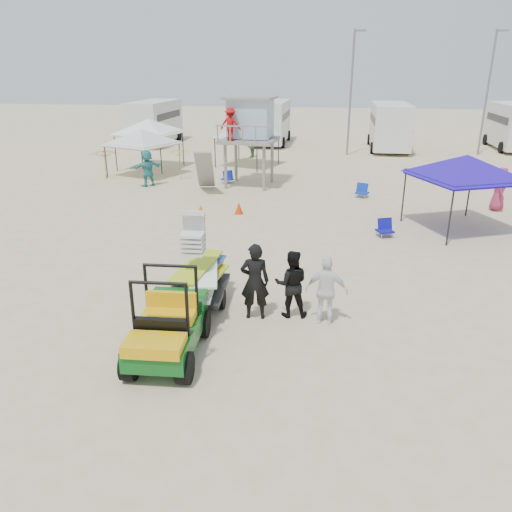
% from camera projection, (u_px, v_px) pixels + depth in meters
% --- Properties ---
extents(ground, '(140.00, 140.00, 0.00)m').
position_uv_depth(ground, '(208.00, 365.00, 10.22)').
color(ground, beige).
rests_on(ground, ground).
extents(utility_cart, '(1.39, 2.54, 1.87)m').
position_uv_depth(utility_cart, '(166.00, 320.00, 10.22)').
color(utility_cart, '#0C5217').
rests_on(utility_cart, ground).
extents(surf_trailer, '(1.47, 2.54, 2.20)m').
position_uv_depth(surf_trailer, '(197.00, 275.00, 12.37)').
color(surf_trailer, black).
rests_on(surf_trailer, ground).
extents(man_left, '(0.75, 0.55, 1.90)m').
position_uv_depth(man_left, '(255.00, 281.00, 11.84)').
color(man_left, black).
rests_on(man_left, ground).
extents(man_mid, '(0.89, 0.74, 1.69)m').
position_uv_depth(man_mid, '(291.00, 284.00, 11.99)').
color(man_mid, black).
rests_on(man_mid, ground).
extents(man_right, '(1.01, 0.49, 1.68)m').
position_uv_depth(man_right, '(327.00, 291.00, 11.63)').
color(man_right, white).
rests_on(man_right, ground).
extents(lifeguard_tower, '(2.85, 2.85, 4.26)m').
position_uv_depth(lifeguard_tower, '(248.00, 122.00, 24.72)').
color(lifeguard_tower, gray).
rests_on(lifeguard_tower, ground).
extents(canopy_blue, '(4.14, 4.14, 3.19)m').
position_uv_depth(canopy_blue, '(467.00, 159.00, 17.84)').
color(canopy_blue, black).
rests_on(canopy_blue, ground).
extents(canopy_white_a, '(3.89, 3.89, 2.95)m').
position_uv_depth(canopy_white_a, '(141.00, 132.00, 27.22)').
color(canopy_white_a, black).
rests_on(canopy_white_a, ground).
extents(canopy_white_b, '(3.48, 3.48, 3.28)m').
position_uv_depth(canopy_white_b, '(148.00, 121.00, 29.21)').
color(canopy_white_b, black).
rests_on(canopy_white_b, ground).
extents(canopy_white_c, '(3.84, 3.84, 2.98)m').
position_uv_depth(canopy_white_c, '(247.00, 125.00, 30.00)').
color(canopy_white_c, black).
rests_on(canopy_white_c, ground).
extents(umbrella_a, '(2.15, 2.17, 1.61)m').
position_uv_depth(umbrella_a, '(105.00, 165.00, 26.80)').
color(umbrella_a, '#B53013').
rests_on(umbrella_a, ground).
extents(umbrella_b, '(2.18, 2.21, 1.67)m').
position_uv_depth(umbrella_b, '(180.00, 165.00, 26.67)').
color(umbrella_b, yellow).
rests_on(umbrella_b, ground).
extents(cone_near, '(0.34, 0.34, 0.50)m').
position_uv_depth(cone_near, '(239.00, 208.00, 20.67)').
color(cone_near, red).
rests_on(cone_near, ground).
extents(cone_far, '(0.34, 0.34, 0.50)m').
position_uv_depth(cone_far, '(201.00, 210.00, 20.32)').
color(cone_far, '#E16107').
rests_on(cone_far, ground).
extents(beach_chair_a, '(0.74, 0.84, 0.64)m').
position_uv_depth(beach_chair_a, '(228.00, 177.00, 26.16)').
color(beach_chair_a, '#1023B2').
rests_on(beach_chair_a, ground).
extents(beach_chair_b, '(0.70, 0.76, 0.64)m').
position_uv_depth(beach_chair_b, '(385.00, 228.00, 17.93)').
color(beach_chair_b, '#0E0E97').
rests_on(beach_chair_b, ground).
extents(beach_chair_c, '(0.69, 0.76, 0.64)m').
position_uv_depth(beach_chair_c, '(362.00, 190.00, 23.35)').
color(beach_chair_c, '#0F2BA5').
rests_on(beach_chair_c, ground).
extents(rv_far_left, '(2.64, 6.80, 3.25)m').
position_uv_depth(rv_far_left, '(154.00, 120.00, 39.06)').
color(rv_far_left, silver).
rests_on(rv_far_left, ground).
extents(rv_mid_left, '(2.65, 6.50, 3.25)m').
position_uv_depth(rv_mid_left, '(270.00, 120.00, 39.09)').
color(rv_mid_left, silver).
rests_on(rv_mid_left, ground).
extents(rv_mid_right, '(2.64, 7.00, 3.25)m').
position_uv_depth(rv_mid_right, '(390.00, 124.00, 36.36)').
color(rv_mid_right, silver).
rests_on(rv_mid_right, ground).
extents(light_pole_left, '(0.14, 0.14, 8.00)m').
position_uv_depth(light_pole_left, '(351.00, 94.00, 33.26)').
color(light_pole_left, slate).
rests_on(light_pole_left, ground).
extents(light_pole_right, '(0.14, 0.14, 8.00)m').
position_uv_depth(light_pole_right, '(487.00, 94.00, 33.30)').
color(light_pole_right, slate).
rests_on(light_pole_right, ground).
extents(distant_beachgoers, '(17.40, 14.53, 1.83)m').
position_uv_depth(distant_beachgoers, '(278.00, 162.00, 26.92)').
color(distant_beachgoers, '#4C7848').
rests_on(distant_beachgoers, ground).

